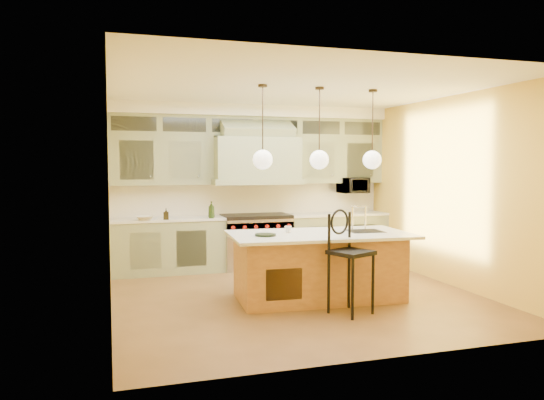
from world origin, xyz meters
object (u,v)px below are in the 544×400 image
object	(u,v)px
range	(256,241)
kitchen_island	(319,265)
counter_stool	(349,254)
microwave	(353,185)

from	to	relation	value
range	kitchen_island	xyz separation A→B (m)	(0.25, -2.36, -0.01)
range	counter_stool	bearing A→B (deg)	-83.83
microwave	kitchen_island	bearing A→B (deg)	-124.57
counter_stool	microwave	distance (m)	3.68
range	microwave	xyz separation A→B (m)	(1.95, 0.11, 0.96)
range	kitchen_island	distance (m)	2.37
kitchen_island	counter_stool	world-z (taller)	kitchen_island
range	counter_stool	size ratio (longest dim) A/B	0.92
kitchen_island	microwave	bearing A→B (deg)	59.11
counter_stool	microwave	xyz separation A→B (m)	(1.61, 3.23, 0.70)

